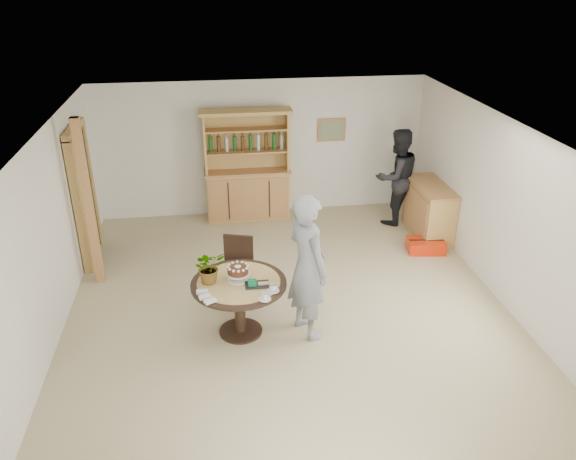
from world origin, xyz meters
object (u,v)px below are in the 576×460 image
(hutch, at_px, (248,182))
(teen_boy, at_px, (308,266))
(dining_chair, at_px, (237,265))
(dining_table, at_px, (239,292))
(sideboard, at_px, (429,210))
(red_suitcase, at_px, (426,246))
(adult_person, at_px, (397,177))

(hutch, xyz_separation_m, teen_boy, (0.46, -3.74, 0.27))
(dining_chair, bearing_deg, dining_table, -74.41)
(hutch, relative_size, teen_boy, 1.06)
(dining_table, xyz_separation_m, dining_chair, (0.02, 0.83, -0.07))
(sideboard, xyz_separation_m, red_suitcase, (-0.24, -0.58, -0.37))
(hutch, height_order, dining_chair, hutch)
(hutch, bearing_deg, dining_table, -96.17)
(sideboard, bearing_deg, red_suitcase, -112.51)
(adult_person, bearing_deg, dining_chair, 17.49)
(hutch, xyz_separation_m, adult_person, (2.63, -0.61, 0.19))
(hutch, height_order, dining_table, hutch)
(sideboard, xyz_separation_m, adult_person, (-0.41, 0.63, 0.41))
(hutch, distance_m, adult_person, 2.71)
(sideboard, height_order, teen_boy, teen_boy)
(red_suitcase, bearing_deg, hutch, 154.72)
(sideboard, distance_m, dining_table, 4.19)
(hutch, relative_size, dining_chair, 2.16)
(dining_table, bearing_deg, hutch, 83.83)
(adult_person, bearing_deg, dining_table, 26.25)
(teen_boy, relative_size, adult_person, 1.09)
(sideboard, bearing_deg, dining_table, -145.02)
(dining_table, relative_size, red_suitcase, 1.85)
(adult_person, bearing_deg, sideboard, 104.52)
(hutch, height_order, sideboard, hutch)
(dining_chair, xyz_separation_m, red_suitcase, (3.17, 1.00, -0.43))
(hutch, bearing_deg, dining_chair, -97.49)
(teen_boy, bearing_deg, red_suitcase, -73.34)
(dining_table, xyz_separation_m, red_suitcase, (3.19, 1.82, -0.50))
(dining_chair, distance_m, red_suitcase, 3.35)
(sideboard, bearing_deg, adult_person, 123.34)
(dining_chair, height_order, teen_boy, teen_boy)
(sideboard, height_order, dining_table, sideboard)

